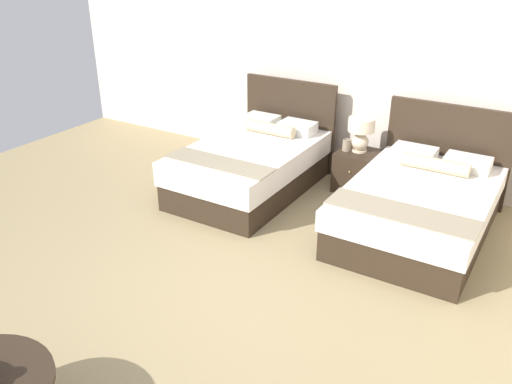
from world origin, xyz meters
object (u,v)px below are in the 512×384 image
(bed_near_window, at_px, (253,164))
(table_lamp, at_px, (361,131))
(bed_near_corner, at_px, (420,205))
(nightstand, at_px, (357,171))
(vase, at_px, (347,145))

(bed_near_window, bearing_deg, table_lamp, 31.85)
(bed_near_window, relative_size, bed_near_corner, 0.99)
(bed_near_window, relative_size, table_lamp, 4.94)
(nightstand, bearing_deg, vase, -164.45)
(table_lamp, height_order, vase, table_lamp)
(bed_near_corner, height_order, nightstand, bed_near_corner)
(table_lamp, relative_size, vase, 2.92)
(bed_near_window, height_order, table_lamp, bed_near_window)
(vase, bearing_deg, bed_near_corner, -29.30)
(bed_near_corner, xyz_separation_m, vase, (-1.10, 0.62, 0.26))
(nightstand, bearing_deg, bed_near_corner, -34.50)
(bed_near_window, distance_m, nightstand, 1.29)
(nightstand, bearing_deg, bed_near_window, -148.91)
(nightstand, distance_m, vase, 0.35)
(bed_near_window, relative_size, vase, 14.44)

